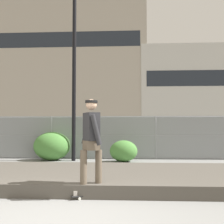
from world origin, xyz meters
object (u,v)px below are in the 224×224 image
(skater, at_px, (91,139))
(shrub_center, at_px, (124,151))
(skateboard, at_px, (91,195))
(parked_car_near, at_px, (3,137))
(shrub_left, at_px, (52,146))
(parked_car_mid, at_px, (119,137))
(street_lamp, at_px, (74,54))

(skater, relative_size, shrub_center, 1.66)
(skateboard, bearing_deg, shrub_center, 85.43)
(parked_car_near, distance_m, shrub_left, 5.57)
(skater, distance_m, parked_car_mid, 10.72)
(skateboard, distance_m, parked_car_mid, 10.75)
(street_lamp, xyz_separation_m, shrub_left, (-0.93, 0.11, -3.82))
(shrub_left, distance_m, shrub_center, 3.00)
(parked_car_mid, xyz_separation_m, shrub_left, (-2.63, -4.20, -0.25))
(skateboard, xyz_separation_m, shrub_left, (-2.48, 6.52, 0.53))
(shrub_center, bearing_deg, skateboard, -94.57)
(skater, bearing_deg, skateboard, 90.00)
(parked_car_mid, height_order, shrub_center, parked_car_mid)
(skateboard, xyz_separation_m, street_lamp, (-1.55, 6.41, 4.34))
(street_lamp, distance_m, shrub_center, 4.48)
(skateboard, distance_m, street_lamp, 7.90)
(skateboard, bearing_deg, parked_car_mid, 89.23)
(skater, relative_size, parked_car_mid, 0.40)
(street_lamp, bearing_deg, skater, -76.36)
(parked_car_mid, distance_m, shrub_center, 4.59)
(street_lamp, height_order, shrub_left, street_lamp)
(parked_car_near, xyz_separation_m, shrub_center, (6.81, -4.40, -0.41))
(skateboard, bearing_deg, street_lamp, 103.64)
(parked_car_near, relative_size, shrub_left, 2.97)
(parked_car_mid, height_order, shrub_left, parked_car_mid)
(parked_car_near, bearing_deg, street_lamp, -41.03)
(parked_car_near, height_order, shrub_left, parked_car_near)
(skater, xyz_separation_m, parked_car_mid, (0.14, 10.72, -0.27))
(street_lamp, distance_m, parked_car_mid, 5.85)
(parked_car_mid, relative_size, shrub_left, 2.96)
(parked_car_mid, bearing_deg, skateboard, -90.77)
(skater, bearing_deg, street_lamp, 103.64)
(street_lamp, relative_size, shrub_left, 4.70)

